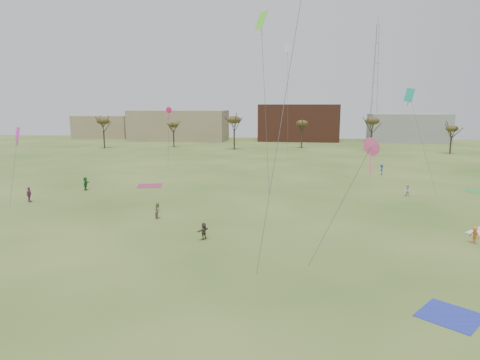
# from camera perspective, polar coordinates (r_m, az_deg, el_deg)

# --- Properties ---
(ground) EXTENTS (260.00, 260.00, 0.00)m
(ground) POSITION_cam_1_polar(r_m,az_deg,el_deg) (26.16, -3.74, -16.72)
(ground) COLOR #35591B
(ground) RESTS_ON ground
(spectator_fore_b) EXTENTS (0.65, 0.83, 1.67)m
(spectator_fore_b) POSITION_cam_1_polar(r_m,az_deg,el_deg) (44.95, -11.15, -4.14)
(spectator_fore_b) COLOR #7F7450
(spectator_fore_b) RESTS_ON ground
(spectator_fore_c) EXTENTS (1.08, 1.47, 1.54)m
(spectator_fore_c) POSITION_cam_1_polar(r_m,az_deg,el_deg) (37.55, -4.99, -6.96)
(spectator_fore_c) COLOR brown
(spectator_fore_c) RESTS_ON ground
(flyer_mid_b) EXTENTS (0.93, 1.14, 1.53)m
(flyer_mid_b) POSITION_cam_1_polar(r_m,az_deg,el_deg) (41.64, 29.39, -6.55)
(flyer_mid_b) COLOR #CC6326
(flyer_mid_b) RESTS_ON ground
(spectator_mid_d) EXTENTS (0.64, 1.16, 1.88)m
(spectator_mid_d) POSITION_cam_1_polar(r_m,az_deg,el_deg) (57.67, -26.88, -1.79)
(spectator_mid_d) COLOR #973F80
(spectator_mid_d) RESTS_ON ground
(spectator_mid_e) EXTENTS (0.91, 0.95, 1.55)m
(spectator_mid_e) POSITION_cam_1_polar(r_m,az_deg,el_deg) (58.94, 21.91, -1.34)
(spectator_mid_e) COLOR silver
(spectator_mid_e) RESTS_ON ground
(flyer_far_a) EXTENTS (0.77, 1.80, 1.88)m
(flyer_far_a) POSITION_cam_1_polar(r_m,az_deg,el_deg) (62.52, -20.36, -0.46)
(flyer_far_a) COLOR #257131
(flyer_far_a) RESTS_ON ground
(flyer_far_c) EXTENTS (0.75, 1.22, 1.84)m
(flyer_far_c) POSITION_cam_1_polar(r_m,az_deg,el_deg) (75.47, 18.77, 1.36)
(flyer_far_c) COLOR #22439E
(flyer_far_c) RESTS_ON ground
(blanket_blue) EXTENTS (4.27, 4.27, 0.03)m
(blanket_blue) POSITION_cam_1_polar(r_m,az_deg,el_deg) (27.70, 26.77, -16.24)
(blanket_blue) COLOR #2835B0
(blanket_blue) RESTS_ON ground
(blanket_plum) EXTENTS (4.31, 4.31, 0.03)m
(blanket_plum) POSITION_cam_1_polar(r_m,az_deg,el_deg) (63.24, -12.22, -0.79)
(blanket_plum) COLOR #9F3158
(blanket_plum) RESTS_ON ground
(blanket_olive) EXTENTS (3.99, 3.99, 0.03)m
(blanket_olive) POSITION_cam_1_polar(r_m,az_deg,el_deg) (66.56, 29.69, -1.37)
(blanket_olive) COLOR green
(blanket_olive) RESTS_ON ground
(kites_aloft) EXTENTS (60.59, 68.11, 27.32)m
(kites_aloft) POSITION_cam_1_polar(r_m,az_deg,el_deg) (55.34, 8.44, 18.92)
(kites_aloft) COLOR #D11663
(kites_aloft) RESTS_ON ground
(tree_line) EXTENTS (117.44, 49.32, 8.91)m
(tree_line) POSITION_cam_1_polar(r_m,az_deg,el_deg) (102.34, 3.57, 7.55)
(tree_line) COLOR #3A2B1E
(tree_line) RESTS_ON ground
(building_tan) EXTENTS (32.00, 14.00, 10.00)m
(building_tan) POSITION_cam_1_polar(r_m,az_deg,el_deg) (143.61, -8.34, 7.40)
(building_tan) COLOR #937F60
(building_tan) RESTS_ON ground
(building_brick) EXTENTS (26.00, 16.00, 12.00)m
(building_brick) POSITION_cam_1_polar(r_m,az_deg,el_deg) (142.94, 7.97, 7.80)
(building_brick) COLOR brown
(building_brick) RESTS_ON ground
(building_grey) EXTENTS (24.00, 12.00, 9.00)m
(building_grey) POSITION_cam_1_polar(r_m,az_deg,el_deg) (145.35, 21.98, 6.60)
(building_grey) COLOR gray
(building_grey) RESTS_ON ground
(building_tan_west) EXTENTS (20.00, 12.00, 8.00)m
(building_tan_west) POSITION_cam_1_polar(r_m,az_deg,el_deg) (160.95, -18.03, 6.95)
(building_tan_west) COLOR #937F60
(building_tan_west) RESTS_ON ground
(radio_tower) EXTENTS (1.51, 1.72, 41.00)m
(radio_tower) POSITION_cam_1_polar(r_m,az_deg,el_deg) (150.14, 17.92, 12.57)
(radio_tower) COLOR #9EA3A8
(radio_tower) RESTS_ON ground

